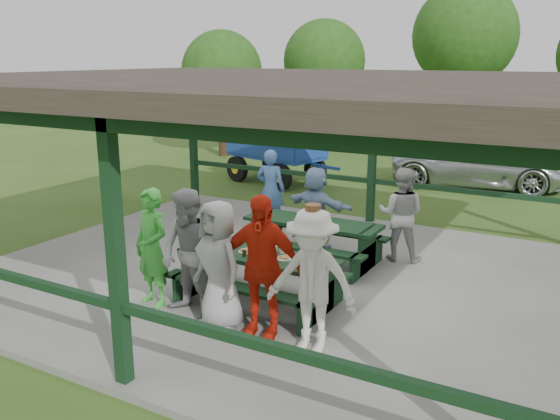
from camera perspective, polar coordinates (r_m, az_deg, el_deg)
The scene contains 19 objects.
ground at distance 9.96m, azimuth 0.70°, elevation -6.78°, with size 90.00×90.00×0.00m, color #33531A.
concrete_slab at distance 9.94m, azimuth 0.70°, elevation -6.51°, with size 10.00×8.00×0.10m, color slate.
pavilion_structure at distance 9.28m, azimuth 0.76°, elevation 11.75°, with size 10.60×8.60×3.24m.
picnic_table_near at distance 8.70m, azimuth -2.06°, elevation -6.02°, with size 2.40×1.39×0.75m.
picnic_table_far at distance 10.41m, azimuth 3.13°, elevation -2.51°, with size 2.41×1.39×0.75m.
table_setting at distance 8.65m, azimuth -2.34°, elevation -3.93°, with size 2.45×0.45×0.10m.
contestant_green at distance 8.72m, azimuth -12.24°, elevation -3.55°, with size 0.63×0.41×1.73m, color green.
contestant_grey_left at distance 8.21m, azimuth -8.73°, elevation -4.23°, with size 0.88×0.68×1.81m, color gray.
contestant_grey_mid at distance 7.86m, azimuth -5.90°, elevation -5.27°, with size 0.85×0.55×1.74m, color #9A9A9D.
contestant_red at distance 7.56m, azimuth -1.87°, elevation -5.43°, with size 1.10×0.46×1.88m, color red.
contestant_white_fedora at distance 7.22m, azimuth 3.09°, elevation -6.79°, with size 1.20×0.74×1.85m.
spectator_lblue at distance 11.13m, azimuth 3.46°, elevation 0.25°, with size 1.44×0.46×1.55m, color #7B96BE.
spectator_blue at distance 12.31m, azimuth -0.91°, elevation 2.00°, with size 0.61×0.40×1.68m, color #3C629D.
spectator_grey at distance 10.62m, azimuth 11.57°, elevation -0.40°, with size 0.81×0.63×1.67m, color #9B9B9D.
pickup_truck at distance 17.85m, azimuth 18.66°, elevation 4.33°, with size 2.24×4.85×1.35m, color silver.
farm_trailer at distance 17.49m, azimuth -0.37°, elevation 4.86°, with size 3.85×2.26×1.34m.
tree_far_left at distance 24.16m, azimuth 4.29°, elevation 14.08°, with size 3.23×3.23×5.04m.
tree_left at distance 25.71m, azimuth 17.37°, elevation 15.70°, with size 4.15×4.15×6.48m.
tree_edge_left at distance 22.10m, azimuth -5.63°, elevation 13.12°, with size 2.91×2.91×4.55m.
Camera 1 is at (4.44, -8.13, 3.64)m, focal length 38.00 mm.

